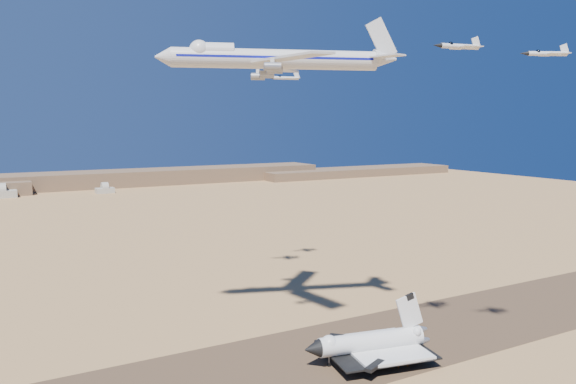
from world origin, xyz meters
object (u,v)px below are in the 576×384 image
crew_b (404,361)px  chase_jet_a (459,46)px  carrier_747 (269,59)px  crew_a (398,366)px  crew_c (408,364)px  shuttle (370,344)px  chase_jet_d (285,78)px  chase_jet_b (546,53)px  chase_jet_c (258,66)px

crew_b → chase_jet_a: 95.88m
carrier_747 → crew_a: 104.62m
crew_c → crew_a: bearing=15.2°
carrier_747 → crew_a: (24.05, -38.60, -94.21)m
crew_b → chase_jet_a: bearing=-154.2°
shuttle → chase_jet_d: (22.12, 94.61, 89.59)m
crew_c → chase_jet_a: size_ratio=0.12×
crew_c → chase_jet_b: size_ratio=0.14×
shuttle → chase_jet_c: (1.97, 82.21, 92.96)m
carrier_747 → chase_jet_a: size_ratio=5.21×
crew_b → chase_jet_b: (24.19, -26.45, 92.33)m
carrier_747 → chase_jet_c: size_ratio=4.93×
shuttle → chase_jet_a: chase_jet_a is taller
chase_jet_a → crew_a: bearing=152.7°
chase_jet_b → chase_jet_d: size_ratio=0.86×
chase_jet_a → chase_jet_c: 101.00m
crew_c → chase_jet_b: (24.80, -24.12, 92.24)m
carrier_747 → crew_c: carrier_747 is taller
shuttle → carrier_747: carrier_747 is taller
chase_jet_b → chase_jet_d: chase_jet_d is taller
crew_b → chase_jet_b: bearing=-145.9°
shuttle → chase_jet_c: size_ratio=2.64×
crew_c → chase_jet_c: size_ratio=0.11×
chase_jet_a → shuttle: bearing=142.4°
chase_jet_d → carrier_747: bearing=-111.7°
shuttle → chase_jet_c: 124.11m
carrier_747 → chase_jet_c: carrier_747 is taller
shuttle → crew_b: size_ratio=25.54×
crew_c → chase_jet_c: chase_jet_c is taller
shuttle → crew_a: (4.30, -8.84, -4.70)m
crew_a → crew_c: (3.28, -0.44, 0.09)m
chase_jet_b → chase_jet_c: bearing=129.7°
crew_c → crew_b: bearing=-81.7°
shuttle → chase_jet_b: bearing=-35.0°
shuttle → crew_a: bearing=-53.2°
carrier_747 → chase_jet_b: carrier_747 is taller
chase_jet_a → chase_jet_b: size_ratio=1.15×
crew_b → chase_jet_d: 139.29m
shuttle → carrier_747: 96.37m
chase_jet_d → crew_b: bearing=-86.7°
chase_jet_b → chase_jet_a: bearing=162.1°
chase_jet_b → chase_jet_d: (-10.25, 128.02, 1.97)m
crew_b → crew_c: (-0.61, -2.33, 0.09)m
shuttle → chase_jet_a: 93.32m
crew_c → chase_jet_a: bearing=155.9°
carrier_747 → chase_jet_c: 56.88m
crew_b → crew_c: 2.41m
chase_jet_a → chase_jet_c: (-13.59, 100.04, 2.69)m
shuttle → chase_jet_b: 99.21m
chase_jet_a → chase_jet_c: bearing=109.0°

